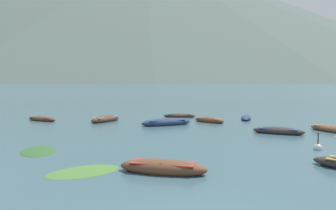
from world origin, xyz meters
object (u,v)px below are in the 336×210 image
(rowboat_2, at_px, (179,116))
(rowboat_5, at_px, (246,118))
(rowboat_9, at_px, (42,119))
(rowboat_10, at_px, (163,167))
(rowboat_0, at_px, (209,120))
(rowboat_4, at_px, (105,119))
(rowboat_6, at_px, (166,122))
(rowboat_8, at_px, (334,129))
(rowboat_7, at_px, (278,131))
(mooring_buoy, at_px, (318,148))

(rowboat_2, distance_m, rowboat_5, 6.87)
(rowboat_9, relative_size, rowboat_10, 0.88)
(rowboat_0, height_order, rowboat_5, rowboat_0)
(rowboat_4, height_order, rowboat_6, rowboat_6)
(rowboat_8, distance_m, rowboat_9, 25.56)
(rowboat_9, bearing_deg, rowboat_7, -25.17)
(rowboat_8, xyz_separation_m, mooring_buoy, (-4.63, -6.00, -0.09))
(rowboat_4, relative_size, rowboat_10, 0.93)
(rowboat_5, distance_m, rowboat_8, 9.23)
(rowboat_4, height_order, rowboat_8, rowboat_4)
(rowboat_6, bearing_deg, rowboat_4, 152.24)
(rowboat_2, distance_m, rowboat_7, 12.76)
(rowboat_6, height_order, mooring_buoy, mooring_buoy)
(rowboat_5, distance_m, rowboat_6, 8.98)
(rowboat_5, relative_size, mooring_buoy, 3.34)
(rowboat_5, height_order, rowboat_10, rowboat_10)
(rowboat_2, xyz_separation_m, rowboat_7, (5.96, -11.28, 0.03))
(rowboat_4, bearing_deg, mooring_buoy, -45.71)
(rowboat_9, xyz_separation_m, mooring_buoy, (19.42, -14.66, -0.06))
(rowboat_2, relative_size, rowboat_6, 0.74)
(rowboat_0, relative_size, rowboat_4, 0.82)
(rowboat_5, bearing_deg, rowboat_8, -63.55)
(rowboat_2, distance_m, rowboat_6, 6.38)
(rowboat_2, bearing_deg, rowboat_7, -62.14)
(rowboat_4, relative_size, rowboat_8, 0.88)
(rowboat_6, bearing_deg, rowboat_7, -33.58)
(rowboat_5, xyz_separation_m, rowboat_9, (-19.93, 0.40, 0.01))
(rowboat_6, xyz_separation_m, rowboat_7, (7.80, -5.18, -0.04))
(rowboat_8, height_order, rowboat_10, rowboat_10)
(rowboat_2, xyz_separation_m, rowboat_5, (6.39, -2.51, -0.01))
(rowboat_5, bearing_deg, mooring_buoy, -92.06)
(rowboat_0, distance_m, rowboat_7, 7.76)
(rowboat_4, distance_m, rowboat_5, 13.79)
(rowboat_9, bearing_deg, rowboat_0, -8.43)
(rowboat_9, relative_size, mooring_buoy, 3.17)
(rowboat_8, bearing_deg, rowboat_0, 142.47)
(mooring_buoy, bearing_deg, rowboat_8, 52.37)
(rowboat_0, height_order, rowboat_8, rowboat_8)
(mooring_buoy, bearing_deg, rowboat_10, -156.53)
(rowboat_2, relative_size, rowboat_10, 0.89)
(rowboat_8, relative_size, rowboat_10, 1.06)
(rowboat_7, relative_size, mooring_buoy, 3.39)
(rowboat_7, bearing_deg, rowboat_6, 146.42)
(rowboat_5, bearing_deg, rowboat_0, -154.70)
(rowboat_0, distance_m, rowboat_9, 15.99)
(rowboat_4, bearing_deg, rowboat_8, -23.00)
(rowboat_6, height_order, rowboat_9, rowboat_6)
(rowboat_2, bearing_deg, rowboat_6, -106.75)
(rowboat_4, distance_m, rowboat_8, 19.43)
(rowboat_6, bearing_deg, rowboat_9, 161.18)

